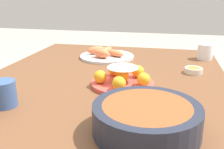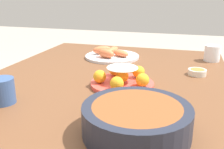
% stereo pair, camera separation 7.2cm
% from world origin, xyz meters
% --- Properties ---
extents(dining_table, '(1.45, 1.08, 0.74)m').
position_xyz_m(dining_table, '(0.00, 0.00, 0.66)').
color(dining_table, brown).
rests_on(dining_table, ground_plane).
extents(cake_plate, '(0.26, 0.26, 0.09)m').
position_xyz_m(cake_plate, '(0.03, 0.09, 0.77)').
color(cake_plate, '#E04C42').
rests_on(cake_plate, dining_table).
extents(serving_bowl, '(0.30, 0.30, 0.08)m').
position_xyz_m(serving_bowl, '(0.38, 0.22, 0.79)').
color(serving_bowl, '#232838').
rests_on(serving_bowl, dining_table).
extents(sauce_bowl, '(0.08, 0.08, 0.03)m').
position_xyz_m(sauce_bowl, '(-0.21, 0.39, 0.76)').
color(sauce_bowl, silver).
rests_on(sauce_bowl, dining_table).
extents(seafood_platter, '(0.31, 0.31, 0.06)m').
position_xyz_m(seafood_platter, '(-0.40, -0.08, 0.76)').
color(seafood_platter, silver).
rests_on(seafood_platter, dining_table).
extents(cup_near, '(0.08, 0.08, 0.09)m').
position_xyz_m(cup_near, '(0.31, -0.26, 0.79)').
color(cup_near, '#38568E').
rests_on(cup_near, dining_table).
extents(cup_far, '(0.08, 0.08, 0.09)m').
position_xyz_m(cup_far, '(-0.49, 0.47, 0.79)').
color(cup_far, white).
rests_on(cup_far, dining_table).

